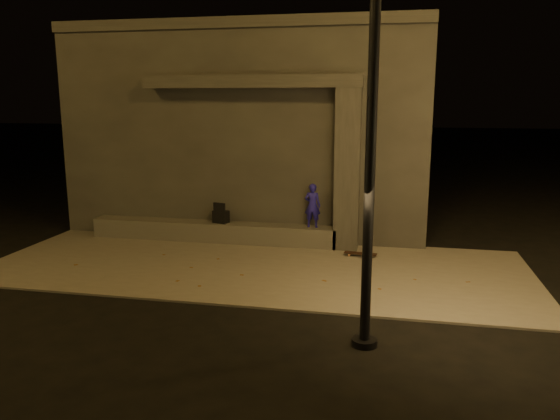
% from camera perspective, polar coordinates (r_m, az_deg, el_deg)
% --- Properties ---
extents(ground, '(120.00, 120.00, 0.00)m').
position_cam_1_polar(ground, '(9.48, -5.64, -9.55)').
color(ground, black).
rests_on(ground, ground).
extents(sidewalk, '(11.00, 4.40, 0.04)m').
position_cam_1_polar(sidewalk, '(11.29, -2.61, -5.90)').
color(sidewalk, slate).
rests_on(sidewalk, ground).
extents(building, '(9.00, 5.10, 5.22)m').
position_cam_1_polar(building, '(15.39, -2.15, 8.58)').
color(building, '#353230').
rests_on(building, ground).
extents(ledge, '(6.00, 0.55, 0.45)m').
position_cam_1_polar(ledge, '(13.26, -7.03, -2.23)').
color(ledge, '#56534E').
rests_on(ledge, sidewalk).
extents(column, '(0.55, 0.55, 3.60)m').
position_cam_1_polar(column, '(12.32, 7.06, 4.17)').
color(column, '#353230').
rests_on(column, sidewalk).
extents(canopy, '(5.00, 0.70, 0.28)m').
position_cam_1_polar(canopy, '(12.65, -2.94, 13.24)').
color(canopy, '#353230').
rests_on(canopy, column).
extents(skateboarder, '(0.39, 0.27, 1.02)m').
position_cam_1_polar(skateboarder, '(12.54, 3.42, 0.48)').
color(skateboarder, '#1F18A1').
rests_on(skateboarder, ledge).
extents(backpack, '(0.40, 0.32, 0.50)m').
position_cam_1_polar(backpack, '(13.11, -6.20, -0.59)').
color(backpack, black).
rests_on(backpack, ledge).
extents(skateboard, '(0.72, 0.26, 0.08)m').
position_cam_1_polar(skateboard, '(12.01, 8.39, -4.53)').
color(skateboard, black).
rests_on(skateboard, sidewalk).
extents(street_lamp_0, '(0.36, 0.36, 6.84)m').
position_cam_1_polar(street_lamp_0, '(7.25, 9.77, 15.27)').
color(street_lamp_0, black).
rests_on(street_lamp_0, ground).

